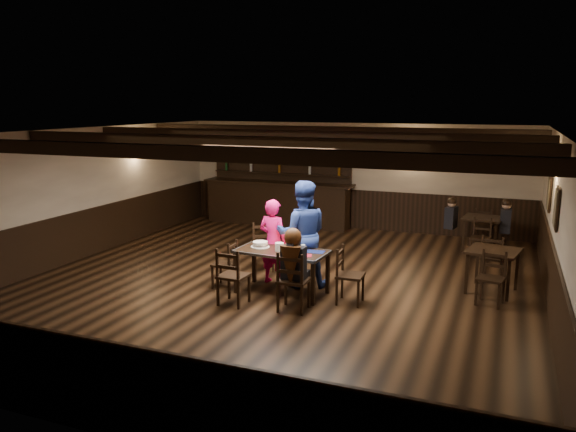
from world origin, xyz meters
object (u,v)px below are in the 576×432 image
at_px(cake, 260,245).
at_px(man_blue, 302,234).
at_px(woman_pink, 273,242).
at_px(dining_table, 282,255).
at_px(chair_near_right, 292,277).
at_px(chair_near_left, 231,273).
at_px(bar_counter, 279,197).

bearing_deg(cake, man_blue, 34.87).
bearing_deg(cake, woman_pink, 78.14).
distance_m(dining_table, woman_pink, 0.58).
height_order(chair_near_right, woman_pink, woman_pink).
relative_size(chair_near_left, chair_near_right, 0.98).
relative_size(man_blue, bar_counter, 0.46).
bearing_deg(woman_pink, bar_counter, -58.73).
distance_m(chair_near_left, bar_counter, 6.27).
bearing_deg(dining_table, bar_counter, 113.08).
relative_size(chair_near_left, cake, 2.94).
distance_m(woman_pink, bar_counter, 5.07).
height_order(chair_near_left, man_blue, man_blue).
bearing_deg(man_blue, dining_table, 47.21).
height_order(cake, bar_counter, bar_counter).
bearing_deg(man_blue, chair_near_right, 80.97).
xyz_separation_m(woman_pink, man_blue, (0.53, 0.05, 0.18)).
xyz_separation_m(chair_near_right, woman_pink, (-0.83, 1.22, 0.20)).
relative_size(woman_pink, man_blue, 0.81).
xyz_separation_m(dining_table, chair_near_left, (-0.52, -0.87, -0.12)).
distance_m(chair_near_right, woman_pink, 1.49).
height_order(man_blue, bar_counter, bar_counter).
height_order(chair_near_left, woman_pink, woman_pink).
bearing_deg(bar_counter, woman_pink, -68.54).
bearing_deg(cake, chair_near_right, -42.60).
distance_m(man_blue, bar_counter, 5.25).
height_order(dining_table, chair_near_left, chair_near_left).
relative_size(dining_table, woman_pink, 1.03).
relative_size(chair_near_right, bar_counter, 0.24).
bearing_deg(chair_near_left, woman_pink, 82.41).
bearing_deg(chair_near_left, man_blue, 62.50).
xyz_separation_m(chair_near_right, bar_counter, (-2.69, 5.94, 0.16)).
height_order(dining_table, woman_pink, woman_pink).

